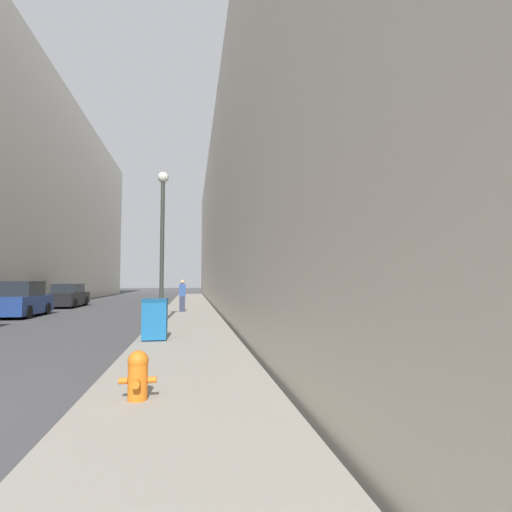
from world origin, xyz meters
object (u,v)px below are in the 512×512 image
object	(u,v)px
fire_hydrant	(138,374)
parked_sedan_far	(68,296)
trash_bin	(155,319)
lamppost	(162,234)
parked_sedan_near	(21,301)
pedestrian_on_sidewalk	(182,296)

from	to	relation	value
fire_hydrant	parked_sedan_far	size ratio (longest dim) A/B	0.15
trash_bin	lamppost	bearing A→B (deg)	91.81
trash_bin	lamppost	size ratio (longest dim) A/B	0.19
lamppost	parked_sedan_near	world-z (taller)	lamppost
trash_bin	parked_sedan_near	size ratio (longest dim) A/B	0.28
lamppost	pedestrian_on_sidewalk	bearing A→B (deg)	83.83
lamppost	parked_sedan_far	size ratio (longest dim) A/B	1.27
fire_hydrant	parked_sedan_near	bearing A→B (deg)	116.03
parked_sedan_far	pedestrian_on_sidewalk	distance (m)	10.61
fire_hydrant	lamppost	xyz separation A→B (m)	(-0.41, 10.03, 3.15)
fire_hydrant	parked_sedan_near	world-z (taller)	parked_sedan_near
fire_hydrant	pedestrian_on_sidewalk	xyz separation A→B (m)	(0.25, 16.21, 0.51)
trash_bin	parked_sedan_far	world-z (taller)	parked_sedan_far
parked_sedan_far	trash_bin	bearing A→B (deg)	-67.25
lamppost	parked_sedan_near	size ratio (longest dim) A/B	1.42
lamppost	pedestrian_on_sidewalk	world-z (taller)	lamppost
trash_bin	fire_hydrant	bearing A→B (deg)	-87.25
parked_sedan_near	pedestrian_on_sidewalk	xyz separation A→B (m)	(7.94, 0.47, 0.19)
parked_sedan_far	pedestrian_on_sidewalk	bearing A→B (deg)	-42.09
fire_hydrant	parked_sedan_near	distance (m)	17.52
trash_bin	lamppost	distance (m)	5.12
parked_sedan_near	parked_sedan_far	world-z (taller)	parked_sedan_near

